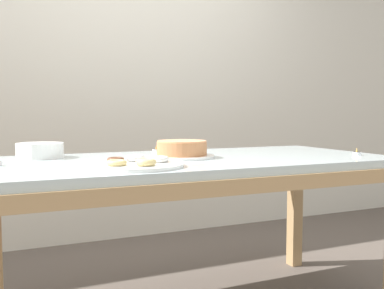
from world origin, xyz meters
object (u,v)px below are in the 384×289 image
cake_chocolate_round (182,150)px  pastry_platter (136,164)px  tealight_near_cakes (357,153)px  tealight_centre (156,150)px  plate_stack (40,150)px

cake_chocolate_round → pastry_platter: bearing=-140.3°
pastry_platter → tealight_near_cakes: size_ratio=9.39×
tealight_centre → tealight_near_cakes: (0.85, -0.55, 0.00)m
pastry_platter → plate_stack: plate_stack is taller
tealight_centre → tealight_near_cakes: bearing=-33.0°
cake_chocolate_round → tealight_centre: size_ratio=7.59×
pastry_platter → tealight_centre: size_ratio=9.39×
tealight_near_cakes → cake_chocolate_round: bearing=164.4°
cake_chocolate_round → plate_stack: size_ratio=1.45×
pastry_platter → tealight_near_cakes: bearing=0.4°
cake_chocolate_round → plate_stack: bearing=157.6°
cake_chocolate_round → tealight_near_cakes: cake_chocolate_round is taller
pastry_platter → cake_chocolate_round: bearing=39.7°
cake_chocolate_round → tealight_centre: (-0.02, 0.32, -0.03)m
plate_stack → tealight_centre: 0.59m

